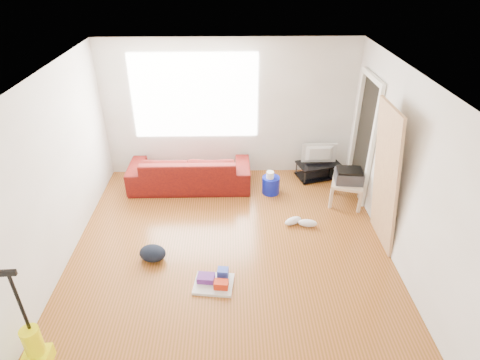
{
  "coord_description": "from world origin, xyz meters",
  "views": [
    {
      "loc": [
        0.03,
        -4.31,
        3.78
      ],
      "look_at": [
        0.15,
        0.6,
        0.9
      ],
      "focal_mm": 30.0,
      "sensor_mm": 36.0,
      "label": 1
    }
  ],
  "objects_px": {
    "tv_stand": "(318,170)",
    "side_table": "(347,185)",
    "vacuum": "(34,350)",
    "cleaning_tray": "(215,281)",
    "sofa": "(191,186)",
    "backpack": "(153,259)",
    "bucket": "(270,192)"
  },
  "relations": [
    {
      "from": "tv_stand",
      "to": "side_table",
      "type": "bearing_deg",
      "value": -86.26
    },
    {
      "from": "tv_stand",
      "to": "vacuum",
      "type": "distance_m",
      "value": 5.3
    },
    {
      "from": "tv_stand",
      "to": "cleaning_tray",
      "type": "distance_m",
      "value": 3.31
    },
    {
      "from": "sofa",
      "to": "vacuum",
      "type": "relative_size",
      "value": 1.7
    },
    {
      "from": "sofa",
      "to": "vacuum",
      "type": "bearing_deg",
      "value": 70.24
    },
    {
      "from": "sofa",
      "to": "tv_stand",
      "type": "height_order",
      "value": "sofa"
    },
    {
      "from": "tv_stand",
      "to": "vacuum",
      "type": "bearing_deg",
      "value": -148.55
    },
    {
      "from": "tv_stand",
      "to": "side_table",
      "type": "distance_m",
      "value": 0.95
    },
    {
      "from": "side_table",
      "to": "backpack",
      "type": "bearing_deg",
      "value": -155.94
    },
    {
      "from": "sofa",
      "to": "bucket",
      "type": "distance_m",
      "value": 1.45
    },
    {
      "from": "sofa",
      "to": "side_table",
      "type": "relative_size",
      "value": 3.37
    },
    {
      "from": "cleaning_tray",
      "to": "vacuum",
      "type": "xyz_separation_m",
      "value": [
        -1.8,
        -1.1,
        0.18
      ]
    },
    {
      "from": "sofa",
      "to": "bucket",
      "type": "height_order",
      "value": "sofa"
    },
    {
      "from": "tv_stand",
      "to": "backpack",
      "type": "xyz_separation_m",
      "value": [
        -2.73,
        -2.24,
        -0.15
      ]
    },
    {
      "from": "cleaning_tray",
      "to": "side_table",
      "type": "bearing_deg",
      "value": 40.82
    },
    {
      "from": "backpack",
      "to": "vacuum",
      "type": "bearing_deg",
      "value": -103.71
    },
    {
      "from": "cleaning_tray",
      "to": "tv_stand",
      "type": "bearing_deg",
      "value": 55.96
    },
    {
      "from": "tv_stand",
      "to": "backpack",
      "type": "distance_m",
      "value": 3.53
    },
    {
      "from": "sofa",
      "to": "backpack",
      "type": "xyz_separation_m",
      "value": [
        -0.36,
        -1.97,
        0.0
      ]
    },
    {
      "from": "cleaning_tray",
      "to": "sofa",
      "type": "bearing_deg",
      "value": 101.71
    },
    {
      "from": "backpack",
      "to": "vacuum",
      "type": "xyz_separation_m",
      "value": [
        -0.92,
        -1.61,
        0.23
      ]
    },
    {
      "from": "side_table",
      "to": "backpack",
      "type": "relative_size",
      "value": 1.69
    },
    {
      "from": "tv_stand",
      "to": "vacuum",
      "type": "relative_size",
      "value": 0.68
    },
    {
      "from": "sofa",
      "to": "bucket",
      "type": "relative_size",
      "value": 7.0
    },
    {
      "from": "bucket",
      "to": "vacuum",
      "type": "distance_m",
      "value": 4.29
    },
    {
      "from": "side_table",
      "to": "cleaning_tray",
      "type": "relative_size",
      "value": 1.17
    },
    {
      "from": "side_table",
      "to": "bucket",
      "type": "bearing_deg",
      "value": 164.07
    },
    {
      "from": "bucket",
      "to": "backpack",
      "type": "height_order",
      "value": "bucket"
    },
    {
      "from": "vacuum",
      "to": "side_table",
      "type": "bearing_deg",
      "value": 33.94
    },
    {
      "from": "tv_stand",
      "to": "sofa",
      "type": "bearing_deg",
      "value": 171.49
    },
    {
      "from": "tv_stand",
      "to": "vacuum",
      "type": "xyz_separation_m",
      "value": [
        -3.65,
        -3.84,
        0.08
      ]
    },
    {
      "from": "tv_stand",
      "to": "bucket",
      "type": "bearing_deg",
      "value": -165.44
    }
  ]
}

